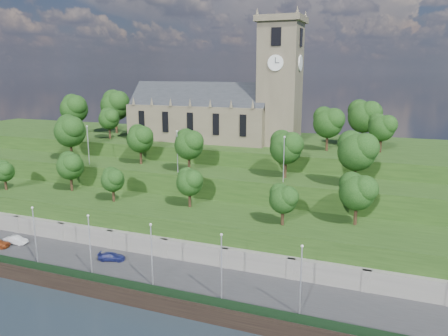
% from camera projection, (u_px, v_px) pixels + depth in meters
% --- Properties ---
extents(ground, '(320.00, 320.00, 0.00)m').
position_uv_depth(ground, '(93.00, 297.00, 60.07)').
color(ground, black).
rests_on(ground, ground).
extents(promenade, '(160.00, 12.00, 2.00)m').
position_uv_depth(promenade, '(118.00, 272.00, 65.32)').
color(promenade, '#2D2D30').
rests_on(promenade, ground).
extents(quay_wall, '(160.00, 0.50, 2.20)m').
position_uv_depth(quay_wall, '(93.00, 290.00, 59.79)').
color(quay_wall, black).
rests_on(quay_wall, ground).
extents(fence, '(160.00, 0.10, 1.20)m').
position_uv_depth(fence, '(95.00, 278.00, 60.06)').
color(fence, black).
rests_on(fence, promenade).
extents(retaining_wall, '(160.00, 2.10, 5.00)m').
position_uv_depth(retaining_wall, '(139.00, 248.00, 70.43)').
color(retaining_wall, slate).
rests_on(retaining_wall, ground).
extents(embankment_lower, '(160.00, 12.00, 8.00)m').
position_uv_depth(embankment_lower, '(158.00, 227.00, 75.59)').
color(embankment_lower, '#1F3C14').
rests_on(embankment_lower, ground).
extents(embankment_upper, '(160.00, 10.00, 12.00)m').
position_uv_depth(embankment_upper, '(186.00, 199.00, 85.16)').
color(embankment_upper, '#1F3C14').
rests_on(embankment_upper, ground).
extents(hilltop, '(160.00, 32.00, 15.00)m').
position_uv_depth(hilltop, '(224.00, 169.00, 103.95)').
color(hilltop, '#1F3C14').
rests_on(hilltop, ground).
extents(church, '(38.60, 12.35, 27.60)m').
position_uv_depth(church, '(221.00, 107.00, 96.76)').
color(church, brown).
rests_on(church, hilltop).
extents(trees_lower, '(69.58, 8.72, 7.88)m').
position_uv_depth(trees_lower, '(177.00, 179.00, 72.90)').
color(trees_lower, black).
rests_on(trees_lower, embankment_lower).
extents(trees_upper, '(64.49, 8.73, 9.59)m').
position_uv_depth(trees_upper, '(195.00, 140.00, 80.84)').
color(trees_upper, black).
rests_on(trees_upper, embankment_upper).
extents(trees_hilltop, '(77.41, 15.62, 10.90)m').
position_uv_depth(trees_hilltop, '(196.00, 112.00, 98.39)').
color(trees_hilltop, black).
rests_on(trees_hilltop, hilltop).
extents(lamp_posts_promenade, '(60.36, 0.36, 8.89)m').
position_uv_depth(lamp_posts_promenade, '(90.00, 240.00, 61.52)').
color(lamp_posts_promenade, '#B2B2B7').
rests_on(lamp_posts_promenade, promenade).
extents(lamp_posts_upper, '(40.36, 0.36, 7.86)m').
position_uv_depth(lamp_posts_upper, '(177.00, 148.00, 80.15)').
color(lamp_posts_upper, '#B2B2B7').
rests_on(lamp_posts_upper, embankment_upper).
extents(car_middle, '(4.18, 1.83, 1.34)m').
position_uv_depth(car_middle, '(16.00, 240.00, 73.21)').
color(car_middle, '#B5B4B9').
rests_on(car_middle, promenade).
extents(car_right, '(4.42, 2.77, 1.19)m').
position_uv_depth(car_right, '(112.00, 257.00, 66.84)').
color(car_right, navy).
rests_on(car_right, promenade).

